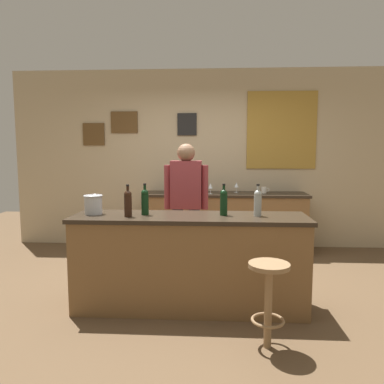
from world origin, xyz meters
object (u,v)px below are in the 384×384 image
at_px(bartender, 186,202).
at_px(bar_stool, 269,291).
at_px(wine_bottle_b, 145,201).
at_px(wine_glass_a, 210,186).
at_px(coffee_mug, 264,190).
at_px(ice_bucket, 93,204).
at_px(wine_bottle_c, 224,201).
at_px(wine_glass_b, 236,185).
at_px(wine_bottle_a, 128,202).
at_px(wine_bottle_d, 258,202).

relative_size(bartender, bar_stool, 2.38).
xyz_separation_m(wine_bottle_b, wine_glass_a, (0.61, 1.94, -0.05)).
bearing_deg(bar_stool, wine_bottle_b, 146.72).
bearing_deg(coffee_mug, bartender, -130.81).
relative_size(ice_bucket, coffee_mug, 1.50).
distance_m(wine_bottle_c, wine_glass_b, 2.11).
bearing_deg(coffee_mug, wine_bottle_b, -124.66).
distance_m(bartender, bar_stool, 1.76).
distance_m(bartender, wine_glass_a, 1.17).
xyz_separation_m(bar_stool, wine_bottle_b, (-1.10, 0.72, 0.60)).
height_order(wine_bottle_a, ice_bucket, wine_bottle_a).
distance_m(wine_bottle_d, ice_bucket, 1.60).
relative_size(wine_bottle_c, ice_bucket, 1.63).
bearing_deg(bar_stool, coffee_mug, 83.36).
xyz_separation_m(ice_bucket, wine_glass_a, (1.13, 1.93, -0.01)).
relative_size(wine_bottle_b, ice_bucket, 1.63).
bearing_deg(wine_glass_a, bartender, -103.61).
bearing_deg(wine_glass_b, wine_bottle_a, -117.29).
bearing_deg(wine_bottle_b, wine_bottle_d, -0.20).
height_order(wine_bottle_c, wine_glass_a, wine_bottle_c).
relative_size(bartender, wine_bottle_b, 5.29).
xyz_separation_m(bartender, wine_bottle_c, (0.42, -0.78, 0.12)).
relative_size(wine_glass_a, wine_glass_b, 1.00).
distance_m(ice_bucket, wine_glass_b, 2.60).
relative_size(bar_stool, wine_glass_a, 4.39).
distance_m(wine_glass_b, coffee_mug, 0.42).
height_order(wine_bottle_a, coffee_mug, wine_bottle_a).
bearing_deg(wine_bottle_a, bar_stool, -26.24).
bearing_deg(wine_glass_a, wine_bottle_c, -85.59).
bearing_deg(wine_bottle_d, coffee_mug, 80.76).
relative_size(wine_bottle_a, wine_glass_b, 1.97).
bearing_deg(ice_bucket, bartender, 42.90).
bearing_deg(coffee_mug, wine_bottle_d, -99.24).
bearing_deg(wine_bottle_a, ice_bucket, 162.37).
height_order(bar_stool, wine_bottle_d, wine_bottle_d).
height_order(bartender, wine_glass_a, bartender).
bearing_deg(ice_bucket, wine_bottle_b, -1.00).
relative_size(bar_stool, coffee_mug, 5.44).
bearing_deg(wine_bottle_a, wine_bottle_b, 37.79).
bearing_deg(bar_stool, wine_glass_a, 100.29).
xyz_separation_m(bartender, wine_bottle_a, (-0.48, -0.91, 0.12)).
xyz_separation_m(wine_bottle_c, wine_glass_b, (0.25, 2.10, -0.05)).
distance_m(wine_bottle_b, wine_glass_a, 2.03).
relative_size(wine_bottle_a, ice_bucket, 1.63).
bearing_deg(wine_glass_b, wine_bottle_b, -115.45).
distance_m(wine_bottle_b, wine_bottle_d, 1.08).
distance_m(wine_bottle_c, wine_glass_a, 1.92).
distance_m(wine_bottle_a, wine_bottle_d, 1.23).
distance_m(wine_bottle_d, coffee_mug, 2.08).
height_order(wine_bottle_d, wine_glass_a, wine_bottle_d).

